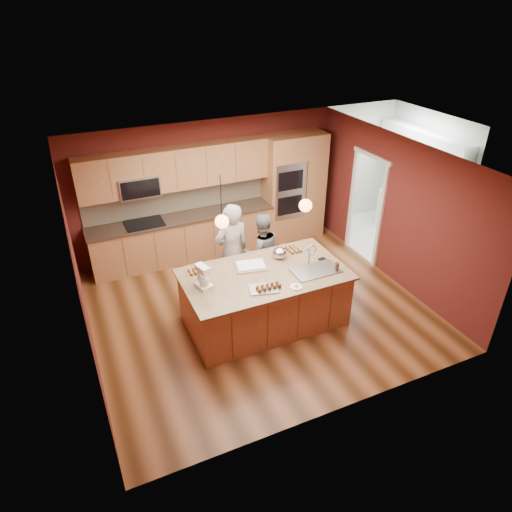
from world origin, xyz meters
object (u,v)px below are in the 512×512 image
person_right (261,252)px  stand_mixer (203,278)px  mixing_bowl (280,253)px  island (265,297)px  person_left (232,251)px

person_right → stand_mixer: (-1.39, -0.94, 0.37)m
mixing_bowl → stand_mixer: bearing=-168.5°
person_right → stand_mixer: 1.72m
island → mixing_bowl: island is taller
person_left → person_right: (0.57, 0.00, -0.15)m
person_right → mixing_bowl: size_ratio=6.22×
person_left → stand_mixer: size_ratio=4.88×
island → stand_mixer: 1.19m
island → mixing_bowl: bearing=38.4°
person_left → stand_mixer: 1.27m
person_left → stand_mixer: person_left is taller
person_left → person_right: person_left is taller
person_left → mixing_bowl: bearing=127.6°
person_right → island: bearing=73.3°
person_right → mixing_bowl: (0.04, -0.65, 0.31)m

